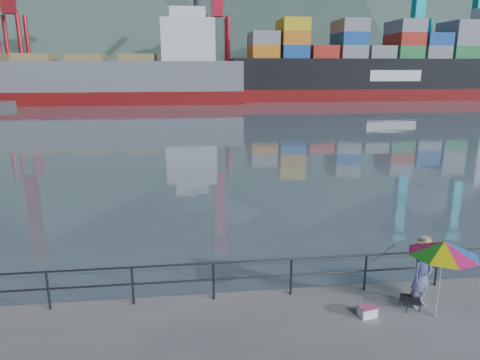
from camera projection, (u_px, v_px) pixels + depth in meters
name	position (u px, v px, depth m)	size (l,w,h in m)	color
harbor_water	(192.00, 88.00, 134.30)	(500.00, 280.00, 0.00)	slate
far_dock	(237.00, 94.00, 99.91)	(200.00, 40.00, 0.40)	#514F4C
guardrail	(253.00, 278.00, 10.90)	(22.00, 0.06, 1.03)	#2D3033
mountains	(269.00, 5.00, 204.58)	(600.00, 332.80, 80.00)	#385147
port_cranes	(341.00, 18.00, 89.68)	(116.00, 28.00, 38.40)	red
container_stacks	(322.00, 82.00, 102.22)	(58.00, 5.40, 7.80)	red
fisherman	(422.00, 275.00, 10.39)	(0.61, 0.40, 1.68)	navy
beach_umbrella	(444.00, 248.00, 9.70)	(1.75, 1.75, 1.92)	white
folding_stool	(410.00, 303.00, 10.44)	(0.55, 0.55, 0.28)	black
cooler_bag	(367.00, 312.00, 10.12)	(0.40, 0.26, 0.23)	white
fishing_rod	(380.00, 284.00, 11.67)	(0.02, 0.02, 2.32)	black
bulk_carrier	(106.00, 78.00, 74.23)	(51.10, 8.84, 14.50)	maroon
container_ship	(392.00, 68.00, 84.91)	(61.05, 10.18, 18.10)	maroon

